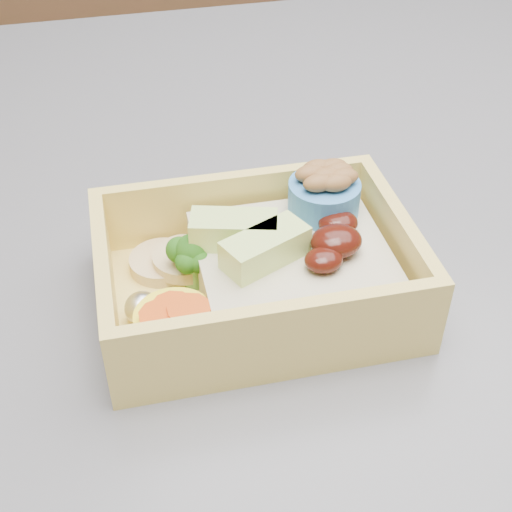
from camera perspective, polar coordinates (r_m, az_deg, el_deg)
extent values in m
cube|color=brown|center=(1.80, -9.11, 14.34)|extent=(3.20, 0.60, 0.90)
cube|color=#38383D|center=(0.46, 3.95, -1.34)|extent=(1.24, 0.84, 0.04)
cube|color=#EBCC61|center=(0.41, 0.00, -3.20)|extent=(0.17, 0.13, 0.01)
cube|color=#EBCC61|center=(0.43, -1.68, 4.24)|extent=(0.17, 0.01, 0.04)
cube|color=#EBCC61|center=(0.35, 2.10, -6.50)|extent=(0.17, 0.01, 0.04)
cube|color=#EBCC61|center=(0.41, 11.13, 1.08)|extent=(0.01, 0.11, 0.04)
cube|color=#EBCC61|center=(0.38, -11.93, -2.24)|extent=(0.01, 0.11, 0.04)
cube|color=tan|center=(0.40, 2.92, -0.95)|extent=(0.11, 0.10, 0.03)
ellipsoid|color=#350D07|center=(0.38, 6.44, 1.19)|extent=(0.03, 0.02, 0.02)
ellipsoid|color=#350D07|center=(0.40, 6.59, 2.62)|extent=(0.02, 0.02, 0.01)
ellipsoid|color=#350D07|center=(0.37, 5.44, -0.32)|extent=(0.02, 0.02, 0.01)
cube|color=#D0F27E|center=(0.38, 0.75, 0.66)|extent=(0.05, 0.04, 0.02)
cube|color=#D0F27E|center=(0.39, -1.79, 2.09)|extent=(0.05, 0.03, 0.02)
cylinder|color=#6CAB5C|center=(0.40, -5.00, -1.46)|extent=(0.01, 0.01, 0.02)
sphere|color=#256116|center=(0.39, -5.14, 0.42)|extent=(0.02, 0.02, 0.02)
sphere|color=#256116|center=(0.40, -4.13, 0.69)|extent=(0.02, 0.02, 0.02)
sphere|color=#256116|center=(0.40, -6.17, 0.49)|extent=(0.02, 0.02, 0.02)
sphere|color=#256116|center=(0.39, -4.56, -0.45)|extent=(0.01, 0.01, 0.01)
sphere|color=#256116|center=(0.39, -5.54, -0.50)|extent=(0.01, 0.01, 0.01)
sphere|color=#256116|center=(0.40, -5.30, 0.85)|extent=(0.01, 0.01, 0.01)
cylinder|color=yellow|center=(0.37, -6.49, -5.71)|extent=(0.04, 0.04, 0.02)
cylinder|color=#D54A12|center=(0.36, -6.68, -4.14)|extent=(0.02, 0.02, 0.00)
cylinder|color=#D54A12|center=(0.36, -7.61, -4.79)|extent=(0.02, 0.02, 0.00)
cylinder|color=#D54A12|center=(0.36, -5.36, -4.34)|extent=(0.02, 0.02, 0.00)
cylinder|color=tan|center=(0.42, -7.54, -0.51)|extent=(0.04, 0.04, 0.01)
cylinder|color=tan|center=(0.41, -5.68, -0.24)|extent=(0.04, 0.04, 0.01)
ellipsoid|color=silver|center=(0.42, -3.67, 1.24)|extent=(0.02, 0.02, 0.02)
ellipsoid|color=silver|center=(0.38, -9.10, -4.12)|extent=(0.02, 0.02, 0.02)
cylinder|color=#3A80C7|center=(0.41, 5.45, 4.70)|extent=(0.04, 0.04, 0.02)
ellipsoid|color=brown|center=(0.41, 5.57, 6.36)|extent=(0.02, 0.01, 0.01)
ellipsoid|color=brown|center=(0.41, 6.56, 6.77)|extent=(0.02, 0.01, 0.01)
ellipsoid|color=brown|center=(0.41, 4.36, 6.60)|extent=(0.02, 0.01, 0.01)
ellipsoid|color=brown|center=(0.40, 6.41, 5.84)|extent=(0.02, 0.01, 0.01)
ellipsoid|color=brown|center=(0.40, 5.03, 5.83)|extent=(0.02, 0.01, 0.01)
ellipsoid|color=brown|center=(0.41, 6.97, 6.29)|extent=(0.02, 0.01, 0.01)
ellipsoid|color=brown|center=(0.41, 4.94, 7.03)|extent=(0.02, 0.01, 0.01)
ellipsoid|color=brown|center=(0.41, 6.11, 7.09)|extent=(0.02, 0.01, 0.01)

